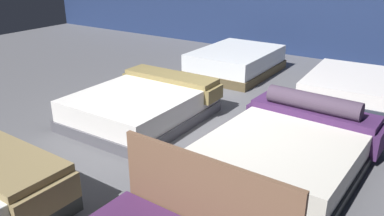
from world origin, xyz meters
The scene contains 5 objects.
ground_plane centered at (0.00, 0.00, -0.01)m, with size 18.00×18.00×0.02m, color #5B5B60.
bed_2 centered at (-1.19, -0.03, 0.23)m, with size 1.68×2.00×0.53m.
bed_3 centered at (1.09, -0.05, 0.22)m, with size 1.74×2.13×0.70m.
bed_4 centered at (-1.17, 2.88, 0.24)m, with size 1.43×1.99×0.49m.
bed_5 centered at (1.14, 2.81, 0.18)m, with size 1.58×2.00×0.36m.
Camera 1 is at (2.36, -4.04, 2.31)m, focal length 36.19 mm.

